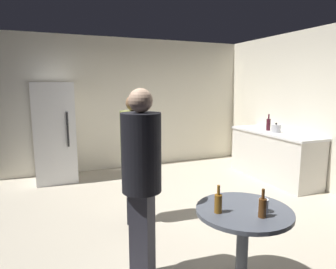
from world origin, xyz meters
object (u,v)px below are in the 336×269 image
Objects in this scene: refrigerator at (54,133)px; wine_bottle_on_counter at (268,124)px; beer_bottle_amber at (218,203)px; person_in_olive_shirt at (134,150)px; kettle at (276,128)px; plastic_cup_white at (263,206)px; foreground_table at (243,221)px; person_in_black_shirt at (142,173)px; beer_bottle_brown at (262,207)px.

wine_bottle_on_counter is (3.76, -1.28, 0.12)m from refrigerator.
person_in_olive_shirt is at bearing 98.62° from beer_bottle_amber.
kettle is 3.46m from beer_bottle_amber.
person_in_olive_shirt is at bearing -68.54° from refrigerator.
foreground_table is at bearing 135.02° from plastic_cup_white.
wine_bottle_on_counter reaches higher than foreground_table.
person_in_black_shirt is at bearing 147.90° from plastic_cup_white.
beer_bottle_amber is 0.37m from plastic_cup_white.
foreground_table is 3.48× the size of beer_bottle_brown.
wine_bottle_on_counter is at bearing 82.82° from kettle.
foreground_table is 7.27× the size of plastic_cup_white.
wine_bottle_on_counter is 3.51m from plastic_cup_white.
wine_bottle_on_counter is 0.18× the size of person_in_black_shirt.
person_in_olive_shirt is at bearing -162.47° from wine_bottle_on_counter.
refrigerator reaches higher than plastic_cup_white.
kettle is 3.31m from plastic_cup_white.
person_in_olive_shirt is (-2.90, -0.91, -0.06)m from wine_bottle_on_counter.
refrigerator reaches higher than kettle.
foreground_table is 0.46× the size of person_in_black_shirt.
kettle is 0.25m from wine_bottle_on_counter.
beer_bottle_amber is 0.13× the size of person_in_black_shirt.
kettle is 2.22× the size of plastic_cup_white.
foreground_table is at bearing -136.35° from kettle.
refrigerator is 4.03m from kettle.
refrigerator reaches higher than person_in_olive_shirt.
plastic_cup_white is at bearing -69.68° from refrigerator.
plastic_cup_white is at bearing 45.83° from beer_bottle_brown.
beer_bottle_brown is at bearing -36.85° from beer_bottle_amber.
kettle is at bearing 46.29° from plastic_cup_white.
refrigerator reaches higher than person_in_black_shirt.
beer_bottle_amber is at bearing -73.72° from refrigerator.
kettle is at bearing 40.66° from beer_bottle_amber.
kettle is 1.06× the size of beer_bottle_amber.
kettle is 2.94m from person_in_olive_shirt.
beer_bottle_brown is 1.86m from person_in_olive_shirt.
person_in_olive_shirt is (0.86, -2.20, 0.05)m from refrigerator.
beer_bottle_amber is (-2.63, -2.26, -0.15)m from kettle.
plastic_cup_white is at bearing -131.36° from wine_bottle_on_counter.
kettle is at bearing -97.18° from wine_bottle_on_counter.
kettle is (3.73, -1.52, 0.07)m from refrigerator.
beer_bottle_brown is at bearing -70.93° from refrigerator.
refrigerator is at bearing 161.19° from wine_bottle_on_counter.
kettle is at bearing 117.46° from person_in_olive_shirt.
wine_bottle_on_counter is at bearing -18.81° from refrigerator.
refrigerator is 1.04× the size of person_in_black_shirt.
foreground_table is at bearing -70.58° from refrigerator.
person_in_black_shirt is (-3.14, -1.85, 0.04)m from kettle.
wine_bottle_on_counter is 1.35× the size of beer_bottle_brown.
refrigerator is 2.36m from person_in_olive_shirt.
refrigerator is 2.25× the size of foreground_table.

